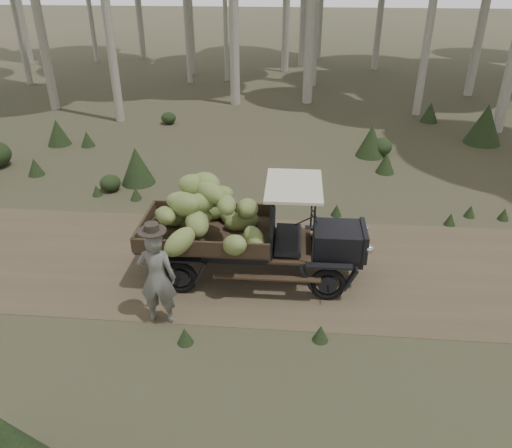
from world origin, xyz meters
name	(u,v)px	position (x,y,z in m)	size (l,w,h in m)	color
ground	(305,267)	(0.00, 0.00, 0.00)	(120.00, 120.00, 0.00)	#473D2B
dirt_track	(305,267)	(0.00, 0.00, 0.00)	(70.00, 4.00, 0.01)	brown
banana_truck	(232,220)	(-1.42, -0.43, 1.23)	(4.34, 2.31, 2.15)	black
farmer	(157,277)	(-2.47, -1.90, 0.89)	(0.63, 0.46, 1.89)	#605E58
undergrowth	(388,355)	(1.17, -3.01, 0.52)	(21.65, 23.57, 1.33)	#233319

